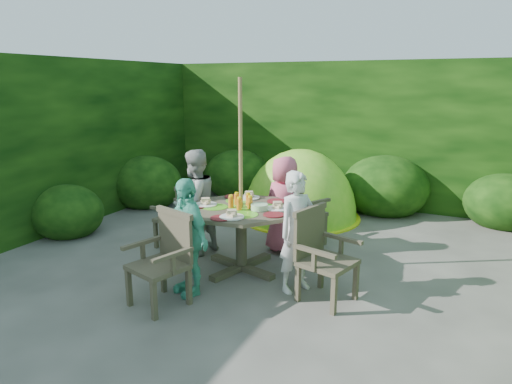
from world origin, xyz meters
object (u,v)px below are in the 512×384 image
at_px(patio_table, 241,217).
at_px(garden_chair_back, 297,208).
at_px(garden_chair_left, 181,214).
at_px(child_back, 284,205).
at_px(child_left, 195,203).
at_px(garden_chair_right, 321,254).
at_px(garden_chair_front, 164,258).
at_px(child_front, 187,237).
at_px(dome_tent, 299,217).
at_px(child_right, 297,232).
at_px(parasol_pole, 241,178).

bearing_deg(patio_table, garden_chair_back, 74.85).
xyz_separation_m(garden_chair_left, child_back, (1.28, 0.44, 0.17)).
relative_size(child_left, child_back, 1.07).
bearing_deg(child_left, patio_table, 86.51).
xyz_separation_m(garden_chair_right, garden_chair_left, (-2.11, 0.63, -0.02)).
bearing_deg(garden_chair_front, child_back, 90.61).
distance_m(garden_chair_front, child_front, 0.33).
distance_m(child_left, child_back, 1.13).
bearing_deg(garden_chair_front, dome_tent, 103.54).
bearing_deg(garden_chair_right, child_back, 53.57).
bearing_deg(garden_chair_front, garden_chair_back, 91.08).
distance_m(child_right, dome_tent, 2.73).
height_order(garden_chair_right, child_front, child_front).
bearing_deg(garden_chair_left, child_right, 78.43).
distance_m(garden_chair_left, child_left, 0.37).
distance_m(garden_chair_left, child_back, 1.37).
height_order(child_left, child_back, child_left).
bearing_deg(child_front, child_right, 56.58).
relative_size(patio_table, dome_tent, 0.72).
height_order(patio_table, garden_chair_left, patio_table).
height_order(garden_chair_back, dome_tent, dome_tent).
height_order(parasol_pole, garden_chair_front, parasol_pole).
xyz_separation_m(garden_chair_back, child_right, (0.48, -1.28, 0.13)).
distance_m(patio_table, child_left, 0.81).
distance_m(child_right, child_back, 1.13).
height_order(garden_chair_left, garden_chair_front, garden_chair_front).
xyz_separation_m(garden_chair_back, child_front, (-0.52, -1.83, 0.10)).
bearing_deg(child_front, garden_chair_back, 102.12).
bearing_deg(child_right, patio_table, 102.98).
distance_m(parasol_pole, garden_chair_left, 1.28).
height_order(garden_chair_back, child_left, child_left).
relative_size(child_left, dome_tent, 0.60).
bearing_deg(child_left, garden_chair_front, 32.47).
bearing_deg(child_left, parasol_pole, 86.44).
xyz_separation_m(garden_chair_left, child_front, (0.83, -1.09, 0.16)).
bearing_deg(child_left, dome_tent, 175.08).
bearing_deg(parasol_pole, patio_table, -3.51).
distance_m(parasol_pole, child_right, 0.92).
bearing_deg(garden_chair_front, child_left, 126.62).
bearing_deg(garden_chair_back, parasol_pole, 103.07).
distance_m(garden_chair_left, garden_chair_front, 1.57).
relative_size(garden_chair_back, child_right, 0.75).
relative_size(child_front, dome_tent, 0.55).
relative_size(child_right, child_back, 1.02).
height_order(child_right, child_left, child_left).
xyz_separation_m(garden_chair_front, child_right, (1.08, 0.83, 0.16)).
height_order(child_back, child_front, child_back).
distance_m(garden_chair_right, garden_chair_front, 1.56).
xyz_separation_m(garden_chair_left, garden_chair_front, (0.75, -1.38, 0.02)).
xyz_separation_m(patio_table, child_left, (-0.77, 0.23, 0.03)).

